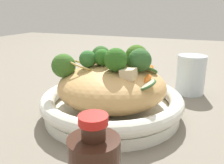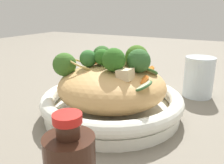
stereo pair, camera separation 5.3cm
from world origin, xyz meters
The scene contains 8 objects.
ground_plane centered at (0.00, 0.00, 0.00)m, with size 3.00×3.00×0.00m, color slate.
serving_bowl centered at (0.00, 0.00, 0.03)m, with size 0.32×0.32×0.05m.
noodle_heap centered at (0.00, 0.00, 0.07)m, with size 0.24×0.24×0.11m.
broccoli_florets centered at (0.00, 0.01, 0.13)m, with size 0.22×0.13×0.08m.
carrot_coins centered at (-0.02, -0.03, 0.11)m, with size 0.17×0.15×0.03m.
zucchini_slices centered at (-0.07, -0.02, 0.10)m, with size 0.12×0.17×0.03m.
chicken_chunks centered at (-0.04, 0.01, 0.12)m, with size 0.07×0.10×0.03m.
drinking_glass centered at (-0.15, -0.22, 0.06)m, with size 0.08×0.08×0.11m.
Camera 2 is at (-0.24, 0.44, 0.24)m, focal length 37.94 mm.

